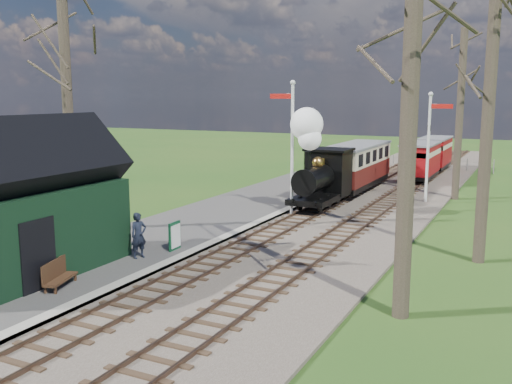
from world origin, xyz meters
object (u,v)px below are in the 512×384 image
Objects in this scene: semaphore_near at (291,138)px; person at (139,235)px; station_shed at (25,206)px; sign_board at (175,236)px; locomotive at (319,166)px; bench at (57,274)px; red_carriage_b at (435,153)px; semaphore_far at (430,139)px; red_carriage_a at (420,160)px; coach at (356,164)px.

person is at bearing -99.49° from semaphore_near.
station_shed reaches higher than sign_board.
semaphore_near is 2.39m from locomotive.
sign_board is 1.48m from person.
semaphore_near is at bearing 81.89° from bench.
station_shed is 1.33× the size of red_carriage_b.
sign_board is (-6.19, -13.84, -2.66)m from semaphore_far.
sign_board is at bearing 81.06° from bench.
semaphore_far reaches higher than red_carriage_a.
semaphore_near is 4.42× the size of bench.
semaphore_near is at bearing -130.60° from semaphore_far.
coach is at bearing 77.78° from station_shed.
red_carriage_b is (0.00, 5.50, 0.00)m from red_carriage_a.
red_carriage_b is (2.61, 17.24, -0.80)m from locomotive.
station_shed is 20.31m from coach.
bench is 3.40m from person.
red_carriage_b is 28.64m from person.
bench is at bearing -99.28° from red_carriage_b.
semaphore_near is 13.07m from bench.
semaphore_near is 7.91m from semaphore_far.
locomotive reaches higher than station_shed.
semaphore_far is 15.40m from sign_board.
semaphore_near reaches higher than station_shed.
red_carriage_a is 21.81m from sign_board.
semaphore_far is at bearing -0.33° from person.
coach reaches higher than red_carriage_a.
coach is 17.22m from person.
semaphore_far is 3.73× the size of person.
red_carriage_a is 23.24m from person.
coach is (4.30, 19.84, -0.66)m from station_shed.
red_carriage_a is 5.50m from red_carriage_b.
semaphore_near is 1.09× the size of semaphore_far.
bench is (-6.94, -18.58, -2.79)m from semaphore_far.
coach is 1.62× the size of red_carriage_b.
station_shed is 3.66m from person.
semaphore_near reaches higher than person.
coach is 15.81m from sign_board.
semaphore_near is 8.44m from sign_board.
station_shed reaches higher than person.
coach is 5.03× the size of person.
bench is at bearing -98.94° from sign_board.
semaphore_far is 0.74× the size of coach.
bench is 0.92× the size of person.
semaphore_near is at bearing -104.01° from red_carriage_a.
station_shed reaches higher than coach.
locomotive is 1.02× the size of red_carriage_b.
red_carriage_b is at bearing 80.72° from bench.
red_carriage_b is 3.37× the size of bench.
person is at bearing -101.82° from locomotive.
semaphore_far reaches higher than red_carriage_b.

